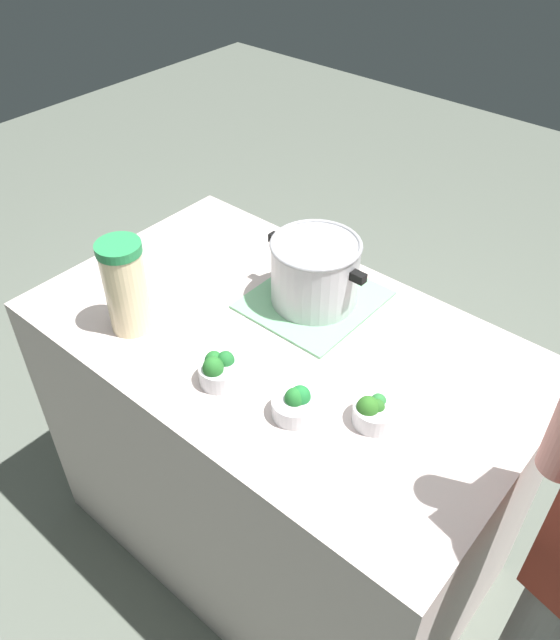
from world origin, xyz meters
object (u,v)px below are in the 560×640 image
Objects in this scene: lemonade_pitcher at (126,286)px; broccoli_bowl_front at (374,411)px; broccoli_bowl_back at (218,369)px; cooking_pot at (315,271)px; broccoli_bowl_center at (295,404)px.

broccoli_bowl_front is at bearing 11.77° from lemonade_pitcher.
broccoli_bowl_front is 0.38m from broccoli_bowl_back.
lemonade_pitcher is at bearing -127.21° from cooking_pot.
broccoli_bowl_back is at bearing -159.35° from broccoli_bowl_front.
lemonade_pitcher is at bearing -168.23° from broccoli_bowl_front.
cooking_pot is 3.02× the size of broccoli_bowl_back.
lemonade_pitcher is at bearing -175.36° from broccoli_bowl_center.
cooking_pot reaches higher than broccoli_bowl_back.
broccoli_bowl_front is at bearing 20.65° from broccoli_bowl_back.
broccoli_bowl_back is (0.02, -0.39, -0.07)m from cooking_pot.
broccoli_bowl_center is 1.00× the size of broccoli_bowl_back.
lemonade_pitcher reaches higher than cooking_pot.
cooking_pot is 1.21× the size of lemonade_pitcher.
broccoli_bowl_center is (0.52, 0.04, -0.10)m from lemonade_pitcher.
broccoli_bowl_front is 0.99× the size of broccoli_bowl_back.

